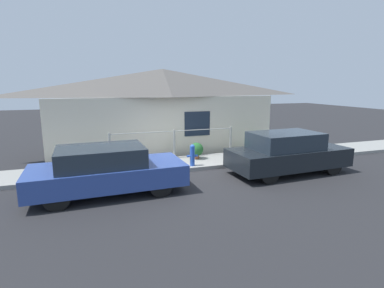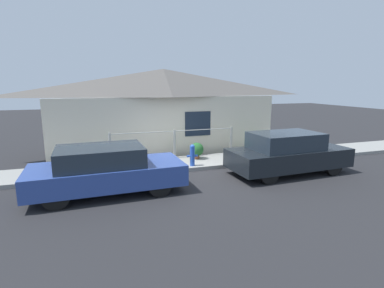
% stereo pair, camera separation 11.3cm
% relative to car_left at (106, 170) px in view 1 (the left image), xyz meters
% --- Properties ---
extents(ground_plane, '(60.00, 60.00, 0.00)m').
position_rel_car_left_xyz_m(ground_plane, '(2.69, 1.19, -0.66)').
color(ground_plane, '#262628').
extents(sidewalk, '(24.00, 1.73, 0.13)m').
position_rel_car_left_xyz_m(sidewalk, '(2.69, 2.05, -0.60)').
color(sidewalk, gray).
rests_on(sidewalk, ground_plane).
extents(house, '(9.64, 2.23, 3.57)m').
position_rel_car_left_xyz_m(house, '(2.69, 4.34, 2.16)').
color(house, beige).
rests_on(house, ground_plane).
extents(fence, '(4.90, 0.10, 1.10)m').
position_rel_car_left_xyz_m(fence, '(2.69, 2.77, 0.08)').
color(fence, '#999993').
rests_on(fence, sidewalk).
extents(car_left, '(4.13, 1.84, 1.30)m').
position_rel_car_left_xyz_m(car_left, '(0.00, 0.00, 0.00)').
color(car_left, '#2D4793').
rests_on(car_left, ground_plane).
extents(car_right, '(4.08, 1.81, 1.38)m').
position_rel_car_left_xyz_m(car_right, '(5.82, -0.00, 0.03)').
color(car_right, black).
rests_on(car_right, ground_plane).
extents(fire_hydrant, '(0.39, 0.17, 0.76)m').
position_rel_car_left_xyz_m(fire_hydrant, '(2.97, 1.45, -0.13)').
color(fire_hydrant, blue).
rests_on(fire_hydrant, sidewalk).
extents(potted_plant_near_hydrant, '(0.52, 0.52, 0.62)m').
position_rel_car_left_xyz_m(potted_plant_near_hydrant, '(3.45, 2.35, -0.18)').
color(potted_plant_near_hydrant, '#9E5638').
rests_on(potted_plant_near_hydrant, sidewalk).
extents(potted_plant_by_fence, '(0.38, 0.38, 0.53)m').
position_rel_car_left_xyz_m(potted_plant_by_fence, '(0.14, 2.27, -0.23)').
color(potted_plant_by_fence, brown).
rests_on(potted_plant_by_fence, sidewalk).
extents(potted_plant_corner, '(0.54, 0.54, 0.66)m').
position_rel_car_left_xyz_m(potted_plant_corner, '(6.23, 2.48, -0.16)').
color(potted_plant_corner, slate).
rests_on(potted_plant_corner, sidewalk).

